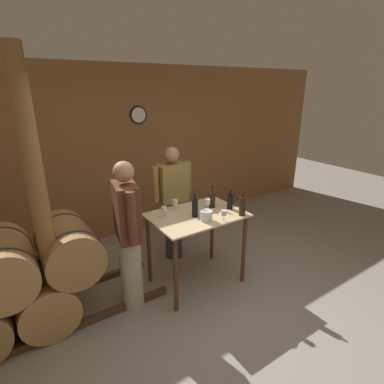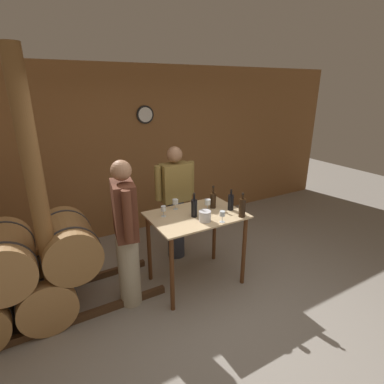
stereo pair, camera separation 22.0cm
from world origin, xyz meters
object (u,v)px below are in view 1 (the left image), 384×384
object	(u,v)px
wine_glass_far_side	(207,202)
person_host	(173,202)
wine_bottle_center	(242,206)
ice_bucket	(206,216)
wine_bottle_right	(230,201)
wine_glass_near_left	(164,210)
wooden_post	(40,208)
wine_glass_near_right	(224,213)
person_visitor_with_scarf	(128,235)
wine_glass_near_center	(175,202)
wine_bottle_far_left	(195,207)
wine_bottle_left	(212,199)

from	to	relation	value
wine_glass_far_side	person_host	xyz separation A→B (m)	(-0.13, 0.63, -0.18)
wine_bottle_center	ice_bucket	bearing A→B (deg)	166.17
wine_bottle_right	wine_glass_near_left	distance (m)	0.83
wooden_post	wine_glass_near_right	bearing A→B (deg)	-13.75
wine_bottle_center	person_visitor_with_scarf	world-z (taller)	person_visitor_with_scarf
wine_glass_near_center	wine_glass_near_right	bearing A→B (deg)	-64.20
wine_glass_near_center	wine_glass_far_side	bearing A→B (deg)	-32.91
wine_bottle_right	wine_glass_near_right	size ratio (longest dim) A/B	2.00
wine_bottle_right	person_visitor_with_scarf	world-z (taller)	person_visitor_with_scarf
wine_bottle_far_left	wine_glass_near_right	distance (m)	0.35
wine_glass_far_side	ice_bucket	world-z (taller)	wine_glass_far_side
wooden_post	person_host	bearing A→B (deg)	18.96
wine_glass_near_left	wine_bottle_far_left	bearing A→B (deg)	-29.88
person_host	wooden_post	bearing A→B (deg)	-161.04
wooden_post	wine_bottle_right	bearing A→B (deg)	-5.42
wine_glass_near_left	wine_glass_far_side	distance (m)	0.56
wooden_post	wine_bottle_left	world-z (taller)	wooden_post
wine_bottle_center	wine_glass_near_center	world-z (taller)	wine_bottle_center
wine_glass_near_center	ice_bucket	bearing A→B (deg)	-74.52
wooden_post	person_host	distance (m)	1.84
wooden_post	wine_bottle_right	distance (m)	2.08
wine_bottle_center	ice_bucket	size ratio (longest dim) A/B	2.14
wine_bottle_center	wine_glass_near_left	distance (m)	0.91
wine_glass_near_left	wine_bottle_center	bearing A→B (deg)	-30.06
wine_bottle_far_left	wine_bottle_right	distance (m)	0.49
wine_glass_far_side	ice_bucket	xyz separation A→B (m)	(-0.20, -0.26, -0.04)
wine_bottle_far_left	wine_bottle_left	xyz separation A→B (m)	(0.33, 0.11, -0.01)
wine_bottle_far_left	wine_bottle_center	distance (m)	0.55
wine_glass_near_right	wine_bottle_center	bearing A→B (deg)	1.86
wine_bottle_far_left	person_host	bearing A→B (deg)	81.06
person_visitor_with_scarf	wine_bottle_far_left	bearing A→B (deg)	-4.89
wooden_post	wine_glass_near_center	size ratio (longest dim) A/B	20.96
wine_bottle_far_left	wine_bottle_center	size ratio (longest dim) A/B	0.98
wine_glass_near_center	wine_glass_far_side	xyz separation A→B (m)	(0.33, -0.22, 0.00)
wine_glass_near_left	wine_glass_near_center	xyz separation A→B (m)	(0.22, 0.13, 0.00)
person_visitor_with_scarf	ice_bucket	bearing A→B (deg)	-15.80
wine_glass_near_right	person_host	distance (m)	1.03
wine_bottle_right	person_visitor_with_scarf	xyz separation A→B (m)	(-1.29, 0.12, -0.14)
wine_bottle_left	wine_glass_near_right	size ratio (longest dim) A/B	2.21
wine_bottle_center	person_visitor_with_scarf	size ratio (longest dim) A/B	0.17
wooden_post	wine_glass_near_left	xyz separation A→B (m)	(1.25, 0.04, -0.32)
wine_glass_near_right	wine_glass_far_side	bearing A→B (deg)	82.90
wine_glass_near_left	wine_bottle_right	bearing A→B (deg)	-16.10
wine_glass_far_side	person_host	size ratio (longest dim) A/B	0.08
wine_glass_near_left	wine_glass_near_center	bearing A→B (deg)	29.84
wine_bottle_left	wine_bottle_right	size ratio (longest dim) A/B	1.11
person_host	wine_bottle_right	bearing A→B (deg)	-64.35
wine_bottle_right	wine_glass_near_center	xyz separation A→B (m)	(-0.58, 0.36, -0.01)
wooden_post	person_visitor_with_scarf	xyz separation A→B (m)	(0.76, -0.08, -0.46)
wine_bottle_right	ice_bucket	bearing A→B (deg)	-165.08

